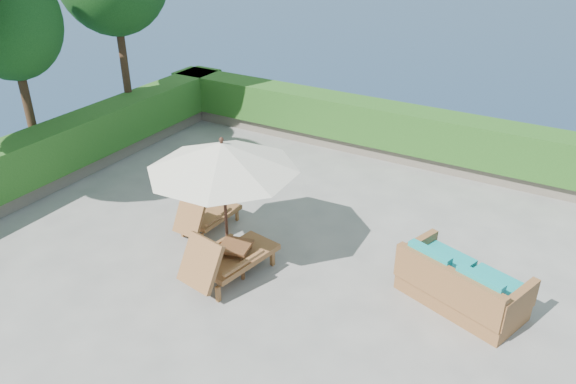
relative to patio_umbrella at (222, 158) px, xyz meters
The scene contains 13 objects.
ground 2.06m from the patio_umbrella, 22.00° to the left, with size 12.00×12.00×0.00m, color gray.
foundation 3.59m from the patio_umbrella, 22.00° to the left, with size 12.00×12.00×3.00m, color #5E554B.
ocean 5.03m from the patio_umbrella, 22.00° to the left, with size 600.00×600.00×0.00m, color #152743.
planter_wall_far 6.07m from the patio_umbrella, 85.85° to the left, with size 12.00×0.60×0.36m, color slate.
planter_wall_left 5.50m from the patio_umbrella, behind, with size 0.60×12.00×0.36m, color slate.
hedge_far 5.90m from the patio_umbrella, 85.85° to the left, with size 12.40×0.90×1.00m, color #144614.
hedge_left 5.31m from the patio_umbrella, behind, with size 0.90×12.40×1.00m, color #144614.
tree_mid 6.21m from the patio_umbrella, behind, with size 2.20×2.20×4.83m.
patio_umbrella is the anchor object (origin of this frame).
lounge_left 1.95m from the patio_umbrella, 150.29° to the left, with size 0.70×1.47×0.83m.
lounge_right 1.73m from the patio_umbrella, 55.74° to the right, with size 1.04×1.90×1.04m.
side_table 1.63m from the patio_umbrella, 36.60° to the right, with size 0.62×0.62×0.55m.
wicker_loveseat 4.42m from the patio_umbrella, 10.41° to the left, with size 2.19×1.60×0.97m.
Camera 1 is at (4.89, -7.08, 5.89)m, focal length 35.00 mm.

